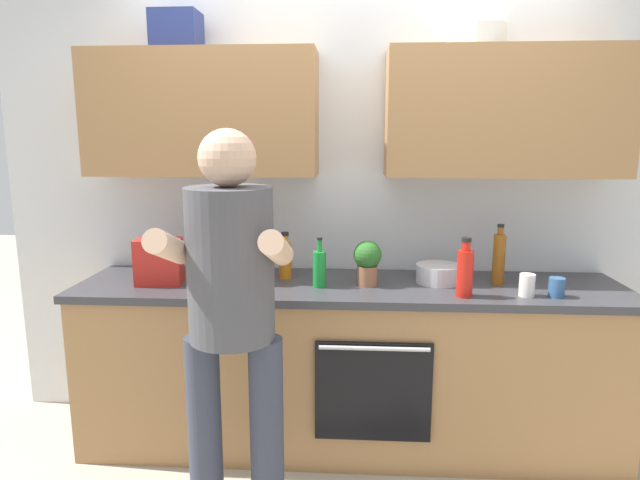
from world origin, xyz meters
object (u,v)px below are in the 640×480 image
mixing_bowl (439,274)px  bottle_wine (256,263)px  cup_coffee (527,285)px  cup_tea (557,287)px  bottle_juice (285,259)px  grocery_bag_crisps (159,262)px  bottle_syrup (499,258)px  potted_herb (367,260)px  bottle_soda (320,268)px  bottle_hotsauce (465,271)px  person_standing (232,306)px

mixing_bowl → bottle_wine: bearing=-174.0°
cup_coffee → mixing_bowl: bearing=149.8°
bottle_wine → cup_tea: 1.48m
bottle_juice → grocery_bag_crisps: size_ratio=1.06×
bottle_syrup → potted_herb: bottle_syrup is taller
bottle_soda → bottle_hotsauce: bearing=-10.1°
bottle_syrup → person_standing: bearing=-147.9°
cup_coffee → potted_herb: 0.78m
bottle_juice → bottle_hotsauce: bearing=-17.9°
bottle_soda → bottle_syrup: bearing=7.3°
bottle_soda → potted_herb: bottle_soda is taller
bottle_hotsauce → grocery_bag_crisps: (-1.54, 0.13, -0.00)m
bottle_juice → cup_coffee: bearing=-12.6°
bottle_soda → bottle_hotsauce: (0.70, -0.12, 0.02)m
bottle_wine → cup_coffee: bottle_wine is taller
bottle_wine → grocery_bag_crisps: bottle_wine is taller
bottle_juice → bottle_wine: (-0.13, -0.14, 0.01)m
person_standing → bottle_hotsauce: person_standing is taller
bottle_syrup → mixing_bowl: bottle_syrup is taller
bottle_hotsauce → bottle_juice: bearing=162.1°
bottle_hotsauce → cup_tea: bottle_hotsauce is taller
person_standing → cup_coffee: (1.31, 0.55, -0.04)m
bottle_syrup → bottle_soda: (-0.92, -0.12, -0.04)m
person_standing → bottle_syrup: 1.45m
bottle_wine → mixing_bowl: bearing=6.0°
bottle_soda → potted_herb: size_ratio=1.10×
person_standing → cup_tea: (1.45, 0.55, -0.05)m
bottle_juice → bottle_wine: 0.19m
cup_coffee → grocery_bag_crisps: size_ratio=0.46×
bottle_syrup → bottle_wine: bottle_syrup is taller
bottle_soda → mixing_bowl: (0.62, 0.12, -0.05)m
person_standing → potted_herb: person_standing is taller
person_standing → bottle_syrup: (1.23, 0.77, 0.04)m
cup_coffee → bottle_soda: bearing=174.3°
bottle_juice → bottle_soda: size_ratio=0.98×
bottle_syrup → bottle_wine: 1.25m
person_standing → bottle_hotsauce: 1.14m
bottle_wine → grocery_bag_crisps: bearing=-178.1°
cup_coffee → cup_tea: (0.14, -0.01, -0.01)m
potted_herb → grocery_bag_crisps: (-1.08, -0.05, -0.01)m
bottle_wine → bottle_soda: size_ratio=1.05×
person_standing → cup_tea: size_ratio=17.92×
person_standing → bottle_wine: person_standing is taller
bottle_juice → grocery_bag_crisps: 0.66m
bottle_wine → cup_coffee: size_ratio=2.47×
grocery_bag_crisps → potted_herb: bearing=2.4°
person_standing → grocery_bag_crisps: (-0.53, 0.66, 0.02)m
bottle_soda → cup_tea: 1.15m
bottle_wine → grocery_bag_crisps: (-0.51, -0.02, 0.00)m
person_standing → potted_herb: bearing=52.1°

